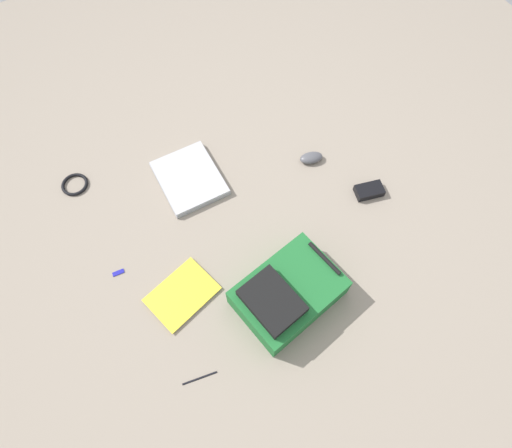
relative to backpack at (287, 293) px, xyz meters
The scene contains 9 objects.
ground_plane 0.35m from the backpack, behind, with size 4.12×4.12×0.00m, color gray.
backpack is the anchor object (origin of this frame).
laptop 0.71m from the backpack, behind, with size 0.33×0.28×0.03m.
book_manual 0.42m from the backpack, 122.15° to the right, with size 0.25×0.30×0.01m.
computer_mouse 0.69m from the backpack, 138.29° to the left, with size 0.06×0.11×0.04m, color #4C4C51.
cable_coil 1.09m from the backpack, 149.39° to the right, with size 0.12×0.12×0.01m, color black.
power_brick 0.63m from the backpack, 111.74° to the left, with size 0.07×0.12×0.04m, color black.
pen_black 0.45m from the backpack, 77.25° to the right, with size 0.01×0.01×0.13m, color black.
usb_stick 0.70m from the backpack, 129.04° to the right, with size 0.02×0.05×0.01m, color #191999.
Camera 1 is at (0.71, -0.40, 1.64)m, focal length 29.55 mm.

